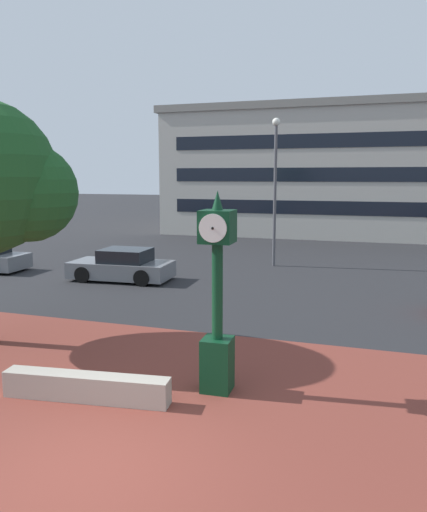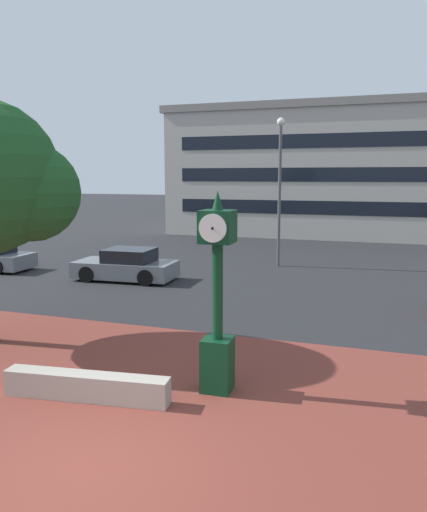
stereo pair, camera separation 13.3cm
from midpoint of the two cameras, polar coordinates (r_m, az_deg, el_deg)
ground_plane at (r=8.05m, az=-14.38°, el=-22.27°), size 200.00×200.00×0.00m
plaza_brick_paving at (r=8.99m, az=-9.89°, el=-18.57°), size 44.00×10.50×0.01m
planter_wall at (r=10.01m, az=-14.61°, el=-14.20°), size 3.22×0.80×0.50m
street_clock at (r=9.63m, az=0.04°, el=-5.40°), size 0.64×0.73×3.89m
car_street_near at (r=20.57m, az=-10.47°, el=-1.15°), size 4.14×2.11×1.28m
civic_building at (r=40.52m, az=16.30°, el=9.19°), size 27.63×14.98×9.02m
street_lamp_post at (r=23.37m, az=6.85°, el=8.87°), size 0.36×0.36×6.74m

